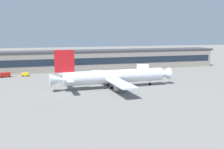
{
  "coord_description": "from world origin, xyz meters",
  "views": [
    {
      "loc": [
        -29.53,
        -107.41,
        23.54
      ],
      "look_at": [
        2.52,
        2.33,
        5.0
      ],
      "focal_mm": 42.59,
      "sensor_mm": 36.0,
      "label": 1
    }
  ],
  "objects_px": {
    "crew_van": "(5,75)",
    "baggage_tug": "(25,74)",
    "catering_truck": "(143,67)",
    "airliner": "(113,77)"
  },
  "relations": [
    {
      "from": "catering_truck",
      "to": "baggage_tug",
      "type": "xyz_separation_m",
      "value": [
        -67.46,
        0.64,
        -1.21
      ]
    },
    {
      "from": "airliner",
      "to": "baggage_tug",
      "type": "relative_size",
      "value": 14.61
    },
    {
      "from": "crew_van",
      "to": "baggage_tug",
      "type": "bearing_deg",
      "value": 3.86
    },
    {
      "from": "airliner",
      "to": "catering_truck",
      "type": "xyz_separation_m",
      "value": [
        31.06,
        40.6,
        -2.49
      ]
    },
    {
      "from": "baggage_tug",
      "to": "airliner",
      "type": "bearing_deg",
      "value": -48.56
    },
    {
      "from": "baggage_tug",
      "to": "crew_van",
      "type": "bearing_deg",
      "value": -176.14
    },
    {
      "from": "airliner",
      "to": "catering_truck",
      "type": "bearing_deg",
      "value": 52.58
    },
    {
      "from": "catering_truck",
      "to": "baggage_tug",
      "type": "height_order",
      "value": "catering_truck"
    },
    {
      "from": "airliner",
      "to": "crew_van",
      "type": "height_order",
      "value": "airliner"
    },
    {
      "from": "crew_van",
      "to": "baggage_tug",
      "type": "height_order",
      "value": "crew_van"
    }
  ]
}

